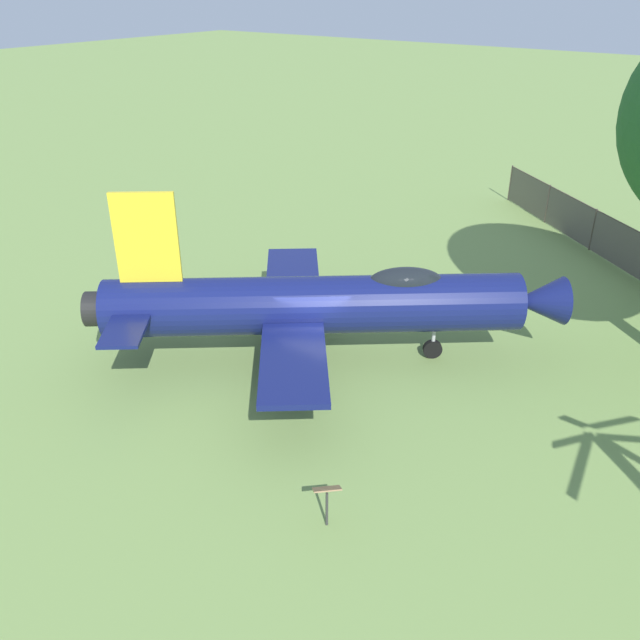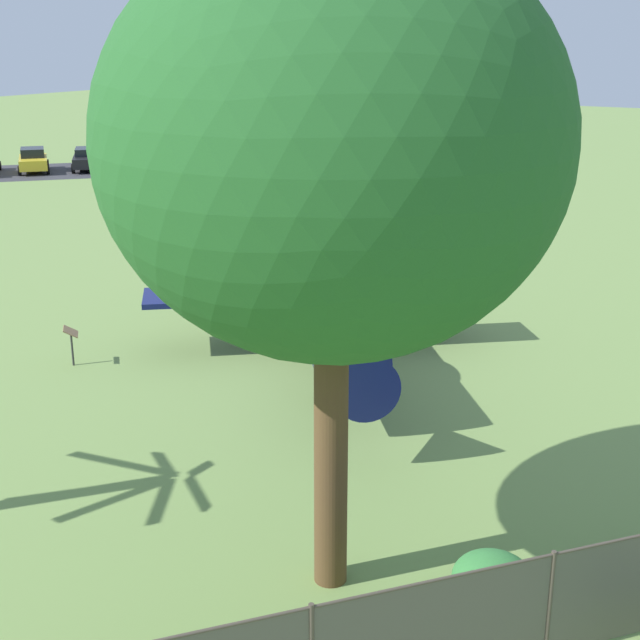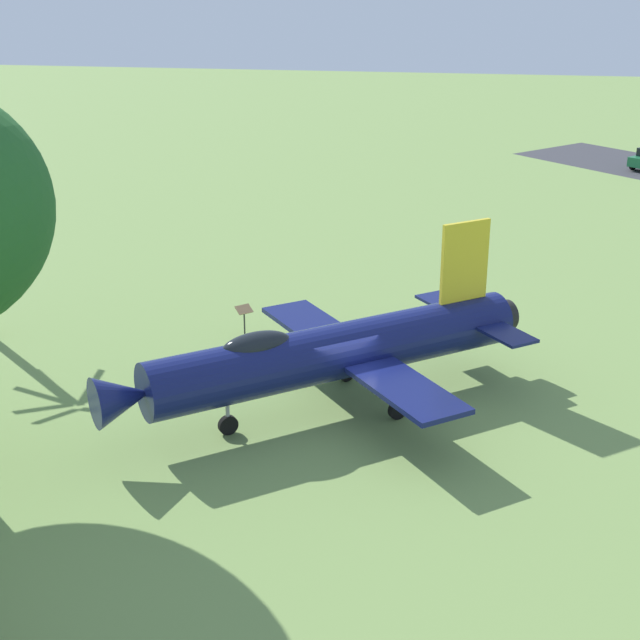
# 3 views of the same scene
# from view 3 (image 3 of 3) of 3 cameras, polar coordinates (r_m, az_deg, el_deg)

# --- Properties ---
(ground_plane) EXTENTS (200.00, 200.00, 0.00)m
(ground_plane) POSITION_cam_3_polar(r_m,az_deg,el_deg) (28.92, 1.08, -5.48)
(ground_plane) COLOR #75934C
(display_jet) EXTENTS (12.60, 11.01, 5.46)m
(display_jet) POSITION_cam_3_polar(r_m,az_deg,el_deg) (27.92, 0.43, -2.06)
(display_jet) COLOR #111951
(display_jet) RESTS_ON ground_plane
(info_plaque) EXTENTS (0.71, 0.70, 1.14)m
(info_plaque) POSITION_cam_3_polar(r_m,az_deg,el_deg) (34.31, -4.79, 0.42)
(info_plaque) COLOR #333333
(info_plaque) RESTS_ON ground_plane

